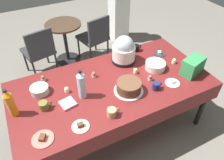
% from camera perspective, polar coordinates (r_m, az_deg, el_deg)
% --- Properties ---
extents(ground, '(9.00, 9.00, 0.00)m').
position_cam_1_polar(ground, '(2.90, 0.00, -12.01)').
color(ground, slate).
extents(potluck_table, '(2.20, 1.10, 0.75)m').
position_cam_1_polar(potluck_table, '(2.39, 0.00, -2.02)').
color(potluck_table, maroon).
rests_on(potluck_table, ground).
extents(frosted_layer_cake, '(0.31, 0.31, 0.12)m').
position_cam_1_polar(frosted_layer_cake, '(2.23, 4.51, -1.85)').
color(frosted_layer_cake, silver).
rests_on(frosted_layer_cake, potluck_table).
extents(slow_cooker, '(0.29, 0.29, 0.34)m').
position_cam_1_polar(slow_cooker, '(2.59, 3.17, 7.91)').
color(slow_cooker, black).
rests_on(slow_cooker, potluck_table).
extents(glass_salad_bowl, '(0.19, 0.19, 0.07)m').
position_cam_1_polar(glass_salad_bowl, '(2.35, -18.79, -2.48)').
color(glass_salad_bowl, '#B2C6BC').
rests_on(glass_salad_bowl, potluck_table).
extents(ceramic_snack_bowl, '(0.24, 0.24, 0.09)m').
position_cam_1_polar(ceramic_snack_bowl, '(2.58, 11.49, 3.83)').
color(ceramic_snack_bowl, silver).
rests_on(ceramic_snack_bowl, potluck_table).
extents(dessert_plate_coral, '(0.19, 0.19, 0.04)m').
position_cam_1_polar(dessert_plate_coral, '(1.96, -18.03, -14.67)').
color(dessert_plate_coral, '#E07266').
rests_on(dessert_plate_coral, potluck_table).
extents(dessert_plate_cream, '(0.16, 0.16, 0.04)m').
position_cam_1_polar(dessert_plate_cream, '(1.97, -8.40, -12.06)').
color(dessert_plate_cream, beige).
rests_on(dessert_plate_cream, potluck_table).
extents(dessert_plate_white, '(0.16, 0.16, 0.04)m').
position_cam_1_polar(dessert_plate_white, '(2.44, 15.85, -0.68)').
color(dessert_plate_white, white).
rests_on(dessert_plate_white, potluck_table).
extents(dessert_plate_charcoal, '(0.15, 0.15, 0.04)m').
position_cam_1_polar(dessert_plate_charcoal, '(2.87, 12.54, 6.93)').
color(dessert_plate_charcoal, '#2D2D33').
rests_on(dessert_plate_charcoal, potluck_table).
extents(cupcake_lemon, '(0.05, 0.05, 0.07)m').
position_cam_1_polar(cupcake_lemon, '(2.73, 16.25, 4.88)').
color(cupcake_lemon, beige).
rests_on(cupcake_lemon, potluck_table).
extents(cupcake_cocoa, '(0.05, 0.05, 0.07)m').
position_cam_1_polar(cupcake_cocoa, '(2.42, -4.86, 1.45)').
color(cupcake_cocoa, beige).
rests_on(cupcake_cocoa, potluck_table).
extents(cupcake_mint, '(0.05, 0.05, 0.07)m').
position_cam_1_polar(cupcake_mint, '(2.49, -17.95, 0.45)').
color(cupcake_mint, beige).
rests_on(cupcake_mint, potluck_table).
extents(cupcake_rose, '(0.05, 0.05, 0.07)m').
position_cam_1_polar(cupcake_rose, '(2.28, -12.01, -2.57)').
color(cupcake_rose, beige).
rests_on(cupcake_rose, potluck_table).
extents(cupcake_vanilla, '(0.05, 0.05, 0.07)m').
position_cam_1_polar(cupcake_vanilla, '(2.48, 6.26, 2.44)').
color(cupcake_vanilla, beige).
rests_on(cupcake_vanilla, potluck_table).
extents(cupcake_berry, '(0.05, 0.05, 0.07)m').
position_cam_1_polar(cupcake_berry, '(2.41, 10.17, 0.58)').
color(cupcake_berry, beige).
rests_on(cupcake_berry, potluck_table).
extents(soda_bottle_orange_juice, '(0.08, 0.08, 0.31)m').
position_cam_1_polar(soda_bottle_orange_juice, '(2.14, -25.51, -5.67)').
color(soda_bottle_orange_juice, orange).
rests_on(soda_bottle_orange_juice, potluck_table).
extents(soda_bottle_water, '(0.08, 0.08, 0.34)m').
position_cam_1_polar(soda_bottle_water, '(2.12, -8.15, -1.29)').
color(soda_bottle_water, silver).
rests_on(soda_bottle_water, potluck_table).
extents(coffee_mug_tan, '(0.13, 0.09, 0.08)m').
position_cam_1_polar(coffee_mug_tan, '(2.00, -0.04, -8.66)').
color(coffee_mug_tan, tan).
rests_on(coffee_mug_tan, potluck_table).
extents(coffee_mug_navy, '(0.12, 0.08, 0.09)m').
position_cam_1_polar(coffee_mug_navy, '(2.30, 11.68, -1.59)').
color(coffee_mug_navy, navy).
rests_on(coffee_mug_navy, potluck_table).
extents(coffee_mug_black, '(0.12, 0.08, 0.08)m').
position_cam_1_polar(coffee_mug_black, '(2.87, 6.50, 8.49)').
color(coffee_mug_black, black).
rests_on(coffee_mug_black, potluck_table).
extents(coffee_mug_olive, '(0.13, 0.09, 0.08)m').
position_cam_1_polar(coffee_mug_olive, '(2.16, -17.73, -6.54)').
color(coffee_mug_olive, olive).
rests_on(coffee_mug_olive, potluck_table).
extents(soda_carton, '(0.29, 0.22, 0.20)m').
position_cam_1_polar(soda_carton, '(2.60, 20.75, 3.49)').
color(soda_carton, '#338C4C').
rests_on(soda_carton, potluck_table).
extents(paper_napkin_stack, '(0.16, 0.16, 0.02)m').
position_cam_1_polar(paper_napkin_stack, '(2.17, -11.73, -6.15)').
color(paper_napkin_stack, pink).
rests_on(paper_napkin_stack, potluck_table).
extents(maroon_chair_left, '(0.52, 0.52, 0.85)m').
position_cam_1_polar(maroon_chair_left, '(3.57, -18.90, 7.75)').
color(maroon_chair_left, '#333338').
rests_on(maroon_chair_left, ground).
extents(maroon_chair_right, '(0.53, 0.53, 0.85)m').
position_cam_1_polar(maroon_chair_right, '(3.75, -4.59, 11.69)').
color(maroon_chair_right, '#333338').
rests_on(maroon_chair_right, ground).
extents(round_cafe_table, '(0.60, 0.60, 0.72)m').
position_cam_1_polar(round_cafe_table, '(3.82, -12.53, 11.46)').
color(round_cafe_table, '#473323').
rests_on(round_cafe_table, ground).
extents(water_cooler, '(0.32, 0.32, 1.24)m').
position_cam_1_polar(water_cooler, '(4.43, 1.80, 17.92)').
color(water_cooler, silver).
rests_on(water_cooler, ground).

